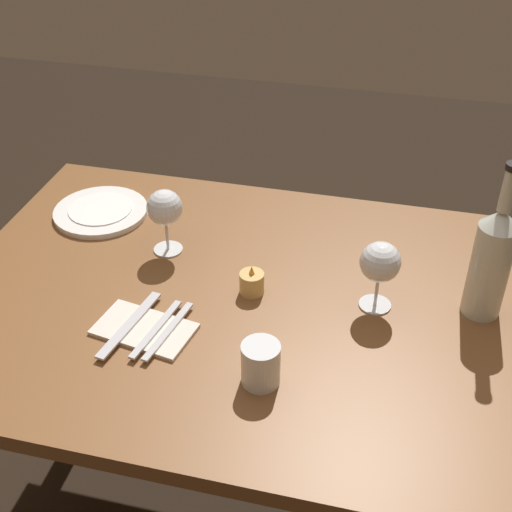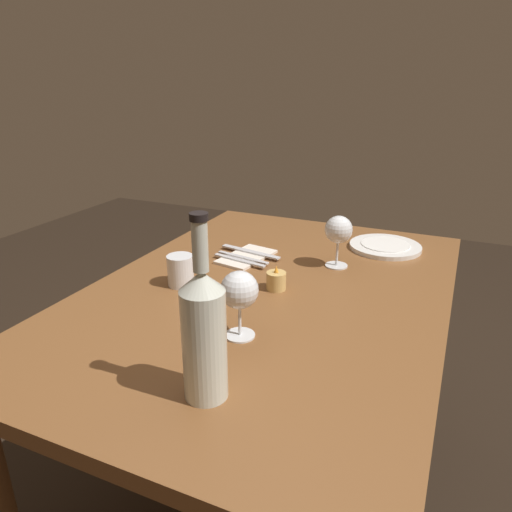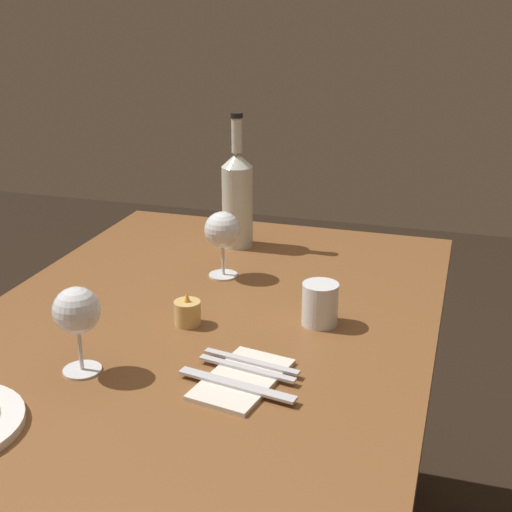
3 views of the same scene
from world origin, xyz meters
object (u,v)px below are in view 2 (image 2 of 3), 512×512
object	(u,v)px
votive_candle	(276,281)
fork_inner	(243,258)
wine_glass_left	(239,292)
folded_napkin	(246,257)
table_knife	(250,252)
water_tumbler	(181,272)
fork_outer	(239,260)
wine_bottle	(204,332)
dinner_plate	(385,246)
wine_glass_right	(339,231)

from	to	relation	value
votive_candle	fork_inner	world-z (taller)	votive_candle
wine_glass_left	folded_napkin	xyz separation A→B (m)	(0.43, 0.19, -0.10)
votive_candle	table_knife	bearing A→B (deg)	39.37
wine_glass_left	fork_inner	distance (m)	0.46
votive_candle	fork_inner	distance (m)	0.23
water_tumbler	fork_outer	world-z (taller)	water_tumbler
wine_bottle	folded_napkin	distance (m)	0.69
wine_glass_left	votive_candle	distance (m)	0.27
wine_bottle	dinner_plate	world-z (taller)	wine_bottle
wine_glass_left	table_knife	size ratio (longest dim) A/B	0.72
dinner_plate	fork_inner	distance (m)	0.47
water_tumbler	folded_napkin	world-z (taller)	water_tumbler
water_tumbler	folded_napkin	distance (m)	0.27
wine_glass_left	dinner_plate	xyz separation A→B (m)	(0.69, -0.19, -0.10)
wine_glass_left	water_tumbler	distance (m)	0.32
wine_glass_left	fork_inner	size ratio (longest dim) A/B	0.84
wine_bottle	wine_glass_left	bearing A→B (deg)	9.36
wine_glass_right	water_tumbler	xyz separation A→B (m)	(-0.30, 0.35, -0.07)
wine_bottle	fork_inner	distance (m)	0.66
wine_glass_right	votive_candle	world-z (taller)	wine_glass_right
votive_candle	folded_napkin	world-z (taller)	votive_candle
wine_glass_left	wine_glass_right	distance (m)	0.49
fork_outer	table_knife	xyz separation A→B (m)	(0.08, 0.00, 0.00)
wine_glass_right	votive_candle	distance (m)	0.26
dinner_plate	fork_outer	distance (m)	0.49
votive_candle	dinner_plate	size ratio (longest dim) A/B	0.29
dinner_plate	fork_outer	bearing A→B (deg)	129.43
wine_bottle	water_tumbler	bearing A→B (deg)	37.49
wine_glass_right	wine_bottle	world-z (taller)	wine_bottle
wine_glass_left	table_knife	xyz separation A→B (m)	(0.46, 0.19, -0.10)
folded_napkin	fork_outer	world-z (taller)	fork_outer
water_tumbler	fork_outer	bearing A→B (deg)	-20.68
wine_bottle	table_knife	world-z (taller)	wine_bottle
fork_outer	votive_candle	bearing A→B (deg)	-126.60
wine_bottle	fork_inner	size ratio (longest dim) A/B	1.87
wine_glass_left	wine_bottle	world-z (taller)	wine_bottle
wine_glass_right	table_knife	xyz separation A→B (m)	(-0.02, 0.27, -0.10)
water_tumbler	dinner_plate	distance (m)	0.68
wine_bottle	folded_napkin	size ratio (longest dim) A/B	1.62
wine_glass_left	wine_bottle	xyz separation A→B (m)	(-0.21, -0.03, 0.02)
table_knife	dinner_plate	bearing A→B (deg)	-58.61
table_knife	wine_bottle	bearing A→B (deg)	-161.81
votive_candle	table_knife	distance (m)	0.27
water_tumbler	table_knife	size ratio (longest dim) A/B	0.40
wine_glass_right	folded_napkin	world-z (taller)	wine_glass_right
dinner_plate	wine_glass_left	bearing A→B (deg)	164.47
votive_candle	folded_napkin	size ratio (longest dim) A/B	0.32
wine_glass_left	wine_bottle	size ratio (longest dim) A/B	0.45
water_tumbler	wine_glass_left	bearing A→B (deg)	-124.24
votive_candle	fork_outer	world-z (taller)	votive_candle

